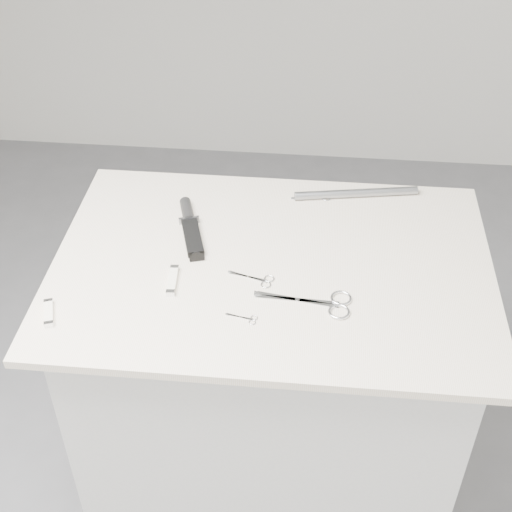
# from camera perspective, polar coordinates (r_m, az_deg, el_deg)

# --- Properties ---
(ground) EXTENTS (4.00, 4.00, 0.01)m
(ground) POSITION_cam_1_polar(r_m,az_deg,el_deg) (2.33, 0.96, -18.34)
(ground) COLOR slate
(ground) RESTS_ON ground
(plinth) EXTENTS (0.90, 0.60, 0.90)m
(plinth) POSITION_cam_1_polar(r_m,az_deg,el_deg) (1.96, 1.10, -11.19)
(plinth) COLOR beige
(plinth) RESTS_ON ground
(display_board) EXTENTS (1.00, 0.70, 0.02)m
(display_board) POSITION_cam_1_polar(r_m,az_deg,el_deg) (1.63, 1.30, -0.83)
(display_board) COLOR beige
(display_board) RESTS_ON plinth
(large_shears) EXTENTS (0.21, 0.09, 0.01)m
(large_shears) POSITION_cam_1_polar(r_m,az_deg,el_deg) (1.52, 5.52, -3.77)
(large_shears) COLOR silver
(large_shears) RESTS_ON display_board
(embroidery_scissors_a) EXTENTS (0.10, 0.05, 0.00)m
(embroidery_scissors_a) POSITION_cam_1_polar(r_m,az_deg,el_deg) (1.58, 0.18, -1.88)
(embroidery_scissors_a) COLOR silver
(embroidery_scissors_a) RESTS_ON display_board
(embroidery_scissors_b) EXTENTS (0.10, 0.05, 0.00)m
(embroidery_scissors_b) POSITION_cam_1_polar(r_m,az_deg,el_deg) (1.84, 4.90, 4.75)
(embroidery_scissors_b) COLOR silver
(embroidery_scissors_b) RESTS_ON display_board
(tiny_scissors) EXTENTS (0.07, 0.03, 0.00)m
(tiny_scissors) POSITION_cam_1_polar(r_m,az_deg,el_deg) (1.49, -0.83, -5.02)
(tiny_scissors) COLOR silver
(tiny_scissors) RESTS_ON display_board
(sheathed_knife) EXTENTS (0.09, 0.22, 0.03)m
(sheathed_knife) POSITION_cam_1_polar(r_m,az_deg,el_deg) (1.73, -5.30, 2.50)
(sheathed_knife) COLOR black
(sheathed_knife) RESTS_ON display_board
(pocket_knife_a) EXTENTS (0.03, 0.09, 0.01)m
(pocket_knife_a) POSITION_cam_1_polar(r_m,az_deg,el_deg) (1.58, -6.69, -1.93)
(pocket_knife_a) COLOR white
(pocket_knife_a) RESTS_ON display_board
(pocket_knife_b) EXTENTS (0.04, 0.08, 0.01)m
(pocket_knife_b) POSITION_cam_1_polar(r_m,az_deg,el_deg) (1.55, -16.26, -4.40)
(pocket_knife_b) COLOR white
(pocket_knife_b) RESTS_ON display_board
(metal_rail) EXTENTS (0.32, 0.08, 0.02)m
(metal_rail) POSITION_cam_1_polar(r_m,az_deg,el_deg) (1.85, 8.02, 5.00)
(metal_rail) COLOR gray
(metal_rail) RESTS_ON display_board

